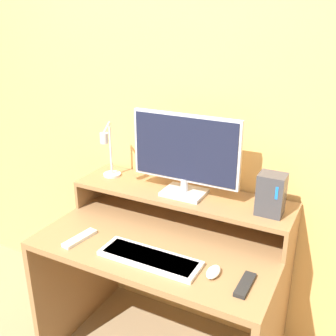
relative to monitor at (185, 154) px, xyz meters
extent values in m
cube|color=#E5AD60|center=(-0.02, 0.20, 0.16)|extent=(6.00, 0.05, 2.50)
cube|color=olive|center=(-0.02, -0.18, -0.38)|extent=(1.11, 0.69, 0.03)
cube|color=olive|center=(-0.57, -0.18, -0.74)|extent=(0.03, 0.69, 0.69)
cube|color=olive|center=(-0.57, 0.01, -0.30)|extent=(0.02, 0.30, 0.13)
cube|color=olive|center=(0.52, 0.01, -0.30)|extent=(0.02, 0.30, 0.13)
cube|color=olive|center=(-0.02, 0.01, -0.22)|extent=(1.11, 0.30, 0.02)
cube|color=#BCBCC1|center=(0.00, 0.00, -0.20)|extent=(0.20, 0.16, 0.02)
cylinder|color=#BCBCC1|center=(0.00, 0.00, -0.16)|extent=(0.04, 0.04, 0.06)
cube|color=silver|center=(0.00, 0.00, 0.02)|extent=(0.54, 0.02, 0.33)
cube|color=#191E38|center=(0.00, -0.01, 0.02)|extent=(0.52, 0.01, 0.31)
cylinder|color=silver|center=(-0.45, 0.04, -0.20)|extent=(0.09, 0.09, 0.01)
cylinder|color=silver|center=(-0.45, 0.04, -0.06)|extent=(0.01, 0.01, 0.29)
cylinder|color=silver|center=(-0.41, -0.05, 0.09)|extent=(0.10, 0.18, 0.01)
cylinder|color=silver|center=(-0.36, -0.14, 0.06)|extent=(0.04, 0.04, 0.05)
cube|color=#3D3D42|center=(0.42, -0.01, -0.12)|extent=(0.12, 0.10, 0.19)
cube|color=#1972F2|center=(0.45, -0.06, -0.08)|extent=(0.01, 0.00, 0.06)
cube|color=white|center=(0.01, -0.37, -0.35)|extent=(0.45, 0.15, 0.02)
cube|color=silver|center=(0.01, -0.37, -0.35)|extent=(0.41, 0.12, 0.01)
ellipsoid|color=white|center=(0.29, -0.34, -0.35)|extent=(0.05, 0.09, 0.03)
cube|color=white|center=(-0.35, -0.38, -0.35)|extent=(0.07, 0.18, 0.02)
cube|color=black|center=(0.43, -0.35, -0.35)|extent=(0.05, 0.16, 0.02)
camera|label=1|loc=(0.73, -1.59, 0.61)|focal=42.00mm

